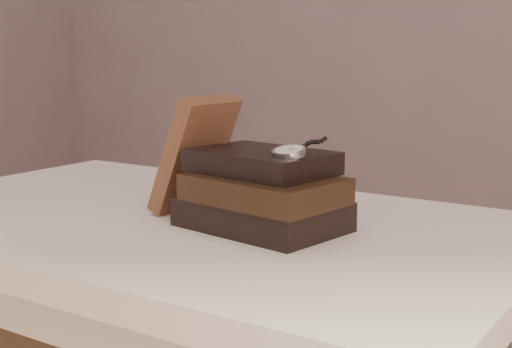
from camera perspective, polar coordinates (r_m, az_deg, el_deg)
The scene contains 5 objects.
table at distance 1.11m, azimuth -5.32°, elevation -7.89°, with size 1.00×0.60×0.75m.
book_stack at distance 0.99m, azimuth 0.53°, elevation -1.49°, with size 0.23×0.18×0.11m.
journal at distance 1.08m, azimuth -4.81°, elevation 1.53°, with size 0.03×0.11×0.18m, color #45281A.
pocket_watch at distance 0.94m, azimuth 2.78°, elevation 1.83°, with size 0.05×0.15×0.02m.
eyeglasses at distance 1.09m, azimuth 0.07°, elevation 0.17°, with size 0.10×0.12×0.04m.
Camera 1 is at (0.66, -0.47, 1.00)m, focal length 51.09 mm.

